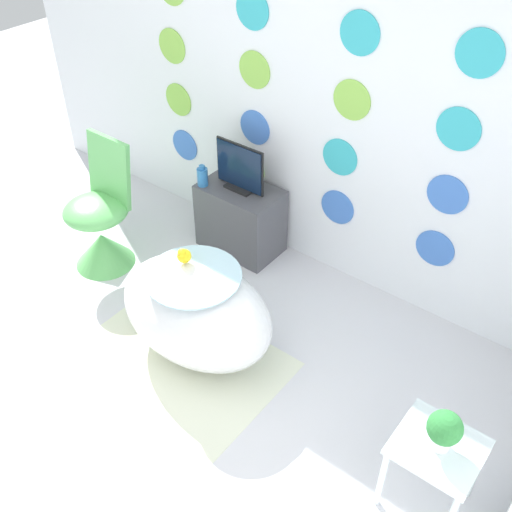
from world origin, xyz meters
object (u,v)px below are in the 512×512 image
at_px(tv, 240,169).
at_px(potted_plant_left, 444,429).
at_px(bathtub, 196,311).
at_px(chair, 101,229).
at_px(vase, 202,176).

height_order(tv, potted_plant_left, tv).
bearing_deg(bathtub, chair, 169.30).
relative_size(chair, tv, 2.35).
relative_size(bathtub, vase, 6.45).
xyz_separation_m(bathtub, vase, (-0.66, 0.82, 0.29)).
bearing_deg(bathtub, vase, 128.89).
height_order(tv, vase, tv).
height_order(bathtub, potted_plant_left, potted_plant_left).
xyz_separation_m(chair, potted_plant_left, (2.65, -0.29, 0.27)).
height_order(chair, potted_plant_left, chair).
height_order(chair, vase, chair).
relative_size(bathtub, tv, 2.54).
bearing_deg(tv, potted_plant_left, -27.51).
xyz_separation_m(bathtub, tv, (-0.42, 0.95, 0.37)).
xyz_separation_m(chair, vase, (0.43, 0.62, 0.29)).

